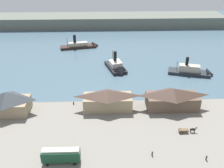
# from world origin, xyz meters

# --- Properties ---
(ground_plane) EXTENTS (320.00, 320.00, 0.00)m
(ground_plane) POSITION_xyz_m (0.00, 0.00, 0.00)
(ground_plane) COLOR #476070
(quay_promenade) EXTENTS (110.00, 36.00, 1.20)m
(quay_promenade) POSITION_xyz_m (0.00, -22.00, 0.60)
(quay_promenade) COLOR gray
(quay_promenade) RESTS_ON ground
(seawall_edge) EXTENTS (110.00, 0.80, 1.00)m
(seawall_edge) POSITION_xyz_m (0.00, -3.60, 0.50)
(seawall_edge) COLOR #666159
(seawall_edge) RESTS_ON ground
(ferry_shed_customs_shed) EXTENTS (14.90, 9.48, 8.11)m
(ferry_shed_customs_shed) POSITION_xyz_m (-36.08, -9.97, 5.32)
(ferry_shed_customs_shed) COLOR #998466
(ferry_shed_customs_shed) RESTS_ON quay_promenade
(ferry_shed_east_terminal) EXTENTS (17.77, 7.58, 7.40)m
(ferry_shed_east_terminal) POSITION_xyz_m (-0.76, -8.83, 4.96)
(ferry_shed_east_terminal) COLOR #998466
(ferry_shed_east_terminal) RESTS_ON quay_promenade
(ferry_shed_west_terminal) EXTENTS (18.94, 8.20, 7.85)m
(ferry_shed_west_terminal) POSITION_xyz_m (22.75, -9.04, 5.19)
(ferry_shed_west_terminal) COLOR brown
(ferry_shed_west_terminal) RESTS_ON quay_promenade
(street_tram) EXTENTS (10.40, 2.77, 4.55)m
(street_tram) POSITION_xyz_m (-13.97, -35.49, 3.84)
(street_tram) COLOR #1E4C2D
(street_tram) RESTS_ON quay_promenade
(horse_cart) EXTENTS (5.91, 1.37, 1.87)m
(horse_cart) POSITION_xyz_m (24.19, -23.75, 2.13)
(horse_cart) COLOR brown
(horse_cart) RESTS_ON quay_promenade
(pedestrian_near_east_shed) EXTENTS (0.42, 0.42, 1.70)m
(pedestrian_near_east_shed) POSITION_xyz_m (26.03, -35.97, 1.98)
(pedestrian_near_east_shed) COLOR #3D4C42
(pedestrian_near_east_shed) RESTS_ON quay_promenade
(pedestrian_standing_center) EXTENTS (0.40, 0.40, 1.60)m
(pedestrian_standing_center) POSITION_xyz_m (11.33, -33.73, 1.93)
(pedestrian_standing_center) COLOR #232328
(pedestrian_standing_center) RESTS_ON quay_promenade
(mooring_post_east) EXTENTS (0.44, 0.44, 0.90)m
(mooring_post_east) POSITION_xyz_m (-13.55, -5.57, 1.65)
(mooring_post_east) COLOR black
(mooring_post_east) RESTS_ON quay_promenade
(ferry_moored_east) EXTENTS (21.80, 11.31, 10.46)m
(ferry_moored_east) POSITION_xyz_m (41.17, 21.04, 1.42)
(ferry_moored_east) COLOR #23282D
(ferry_moored_east) RESTS_ON ground
(ferry_outer_harbor) EXTENTS (11.00, 18.12, 11.22)m
(ferry_outer_harbor) POSITION_xyz_m (4.57, 26.60, 1.39)
(ferry_outer_harbor) COLOR black
(ferry_outer_harbor) RESTS_ON ground
(ferry_approaching_east) EXTENTS (23.56, 9.55, 9.83)m
(ferry_approaching_east) POSITION_xyz_m (-14.28, 60.66, 1.26)
(ferry_approaching_east) COLOR black
(ferry_approaching_east) RESTS_ON ground
(far_headland) EXTENTS (180.00, 24.00, 8.00)m
(far_headland) POSITION_xyz_m (0.00, 110.00, 4.00)
(far_headland) COLOR #60665B
(far_headland) RESTS_ON ground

